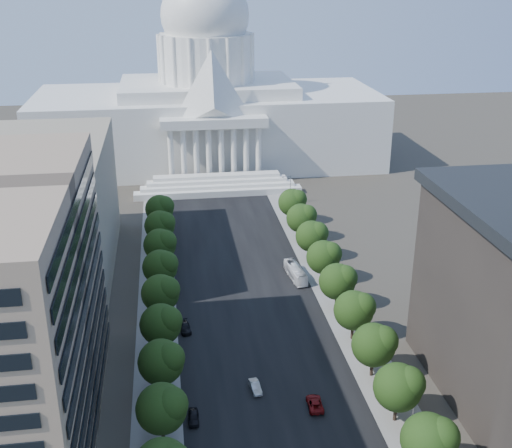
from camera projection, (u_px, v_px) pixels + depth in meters
name	position (u px, v px, depth m)	size (l,w,h in m)	color
road_asphalt	(240.00, 275.00, 147.96)	(30.00, 260.00, 0.01)	black
sidewalk_left	(157.00, 280.00, 145.46)	(8.00, 260.00, 0.02)	gray
sidewalk_right	(320.00, 270.00, 150.46)	(8.00, 260.00, 0.02)	gray
capitol	(208.00, 107.00, 227.64)	(120.00, 56.00, 73.00)	white
office_block_left_far	(24.00, 210.00, 145.23)	(38.00, 52.00, 30.00)	gray
tree_l_c	(164.00, 407.00, 93.46)	(7.79, 7.60, 9.97)	#33261C
tree_l_d	(163.00, 361.00, 104.48)	(7.79, 7.60, 9.97)	#33261C
tree_l_e	(162.00, 323.00, 115.50)	(7.79, 7.60, 9.97)	#33261C
tree_l_f	(162.00, 292.00, 126.52)	(7.79, 7.60, 9.97)	#33261C
tree_l_g	(162.00, 266.00, 137.54)	(7.79, 7.60, 9.97)	#33261C
tree_l_h	(161.00, 244.00, 148.56)	(7.79, 7.60, 9.97)	#33261C
tree_l_i	(161.00, 225.00, 159.58)	(7.79, 7.60, 9.97)	#33261C
tree_l_j	(161.00, 208.00, 170.60)	(7.79, 7.60, 9.97)	#33261C
tree_r_b	(431.00, 439.00, 87.18)	(7.79, 7.60, 9.97)	#33261C
tree_r_c	(400.00, 386.00, 98.20)	(7.79, 7.60, 9.97)	#33261C
tree_r_d	(376.00, 344.00, 109.22)	(7.79, 7.60, 9.97)	#33261C
tree_r_e	(356.00, 309.00, 120.24)	(7.79, 7.60, 9.97)	#33261C
tree_r_f	(339.00, 281.00, 131.26)	(7.79, 7.60, 9.97)	#33261C
tree_r_g	(325.00, 256.00, 142.28)	(7.79, 7.60, 9.97)	#33261C
tree_r_h	(313.00, 235.00, 153.30)	(7.79, 7.60, 9.97)	#33261C
tree_r_i	(302.00, 217.00, 164.32)	(7.79, 7.60, 9.97)	#33261C
tree_r_j	(293.00, 202.00, 175.34)	(7.79, 7.60, 9.97)	#33261C
streetlight_b	(412.00, 392.00, 97.90)	(2.61, 0.44, 9.00)	gray
streetlight_c	(363.00, 311.00, 120.86)	(2.61, 0.44, 9.00)	gray
streetlight_d	(330.00, 256.00, 143.82)	(2.61, 0.44, 9.00)	gray
streetlight_e	(307.00, 216.00, 166.78)	(2.61, 0.44, 9.00)	gray
streetlight_f	(288.00, 186.00, 189.74)	(2.61, 0.44, 9.00)	gray
car_dark_a	(193.00, 417.00, 100.23)	(1.69, 4.19, 1.43)	black
car_silver	(255.00, 387.00, 107.48)	(1.50, 4.29, 1.41)	#B1B5B9
car_red	(315.00, 403.00, 103.38)	(2.36, 5.12, 1.42)	maroon
car_dark_b	(185.00, 328.00, 125.13)	(1.96, 4.81, 1.40)	black
city_bus	(296.00, 272.00, 145.95)	(2.52, 10.75, 3.00)	white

